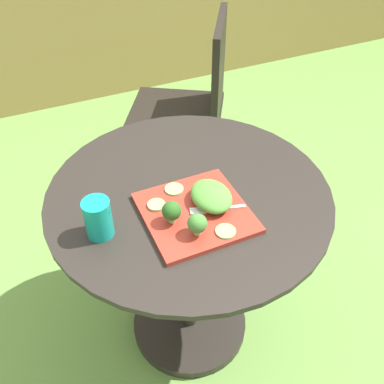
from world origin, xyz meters
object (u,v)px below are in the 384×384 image
drinking_glass (98,220)px  fork (212,209)px  patio_chair (194,98)px  salad_plate (195,213)px

drinking_glass → fork: bearing=-10.1°
patio_chair → salad_plate: bearing=-114.1°
patio_chair → drinking_glass: size_ratio=8.19×
patio_chair → salad_plate: 0.99m
salad_plate → drinking_glass: 0.26m
salad_plate → drinking_glass: bearing=171.6°
patio_chair → drinking_glass: patio_chair is taller
patio_chair → fork: (-0.35, -0.90, 0.21)m
patio_chair → salad_plate: patio_chair is taller
salad_plate → drinking_glass: (-0.26, 0.04, 0.04)m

